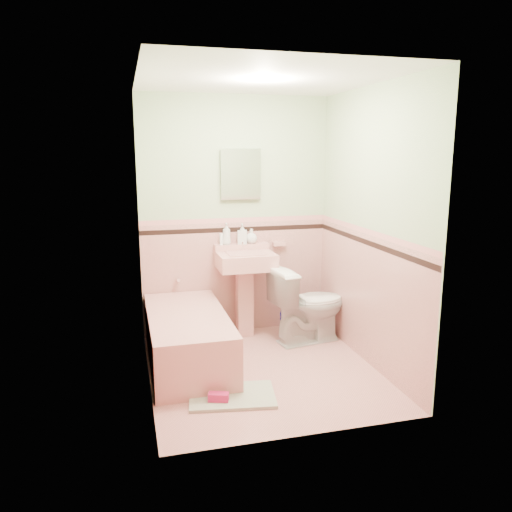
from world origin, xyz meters
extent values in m
plane|color=#D6928C|center=(0.00, 0.00, 0.00)|extent=(2.20, 2.20, 0.00)
plane|color=white|center=(0.00, 0.00, 2.50)|extent=(2.20, 2.20, 0.00)
plane|color=beige|center=(0.00, 1.10, 1.25)|extent=(2.50, 0.00, 2.50)
plane|color=beige|center=(0.00, -1.10, 1.25)|extent=(2.50, 0.00, 2.50)
plane|color=beige|center=(-1.00, 0.00, 1.25)|extent=(0.00, 2.50, 2.50)
plane|color=beige|center=(1.00, 0.00, 1.25)|extent=(0.00, 2.50, 2.50)
plane|color=#D89791|center=(0.00, 1.09, 0.60)|extent=(2.00, 0.00, 2.00)
plane|color=#D89791|center=(0.00, -1.09, 0.60)|extent=(2.00, 0.00, 2.00)
plane|color=#D89791|center=(-0.99, 0.00, 0.60)|extent=(0.00, 2.20, 2.20)
plane|color=#D89791|center=(0.99, 0.00, 0.60)|extent=(0.00, 2.20, 2.20)
plane|color=black|center=(0.00, 1.08, 1.12)|extent=(2.00, 0.00, 2.00)
plane|color=black|center=(0.00, -1.08, 1.12)|extent=(2.00, 0.00, 2.00)
plane|color=black|center=(-0.98, 0.00, 1.12)|extent=(0.00, 2.20, 2.20)
plane|color=black|center=(0.98, 0.00, 1.12)|extent=(0.00, 2.20, 2.20)
plane|color=#D68483|center=(0.00, 1.08, 1.22)|extent=(2.00, 0.00, 2.00)
plane|color=#D68483|center=(0.00, -1.08, 1.22)|extent=(2.00, 0.00, 2.00)
plane|color=#D68483|center=(-0.98, 0.00, 1.22)|extent=(0.00, 2.20, 2.20)
plane|color=#D68483|center=(0.98, 0.00, 1.22)|extent=(0.00, 2.20, 2.20)
cube|color=tan|center=(-0.63, 0.33, 0.23)|extent=(0.70, 1.50, 0.45)
cylinder|color=silver|center=(-0.63, 1.05, 0.63)|extent=(0.04, 0.12, 0.04)
cylinder|color=silver|center=(0.05, 1.00, 0.95)|extent=(0.02, 0.02, 0.10)
cube|color=white|center=(0.05, 1.07, 1.70)|extent=(0.40, 0.04, 0.50)
cube|color=tan|center=(0.47, 1.06, 0.95)|extent=(0.13, 0.08, 0.04)
imported|color=#B2B2B2|center=(-0.11, 1.04, 1.08)|extent=(0.10, 0.10, 0.23)
imported|color=#B2B2B2|center=(0.06, 1.04, 1.08)|extent=(0.12, 0.12, 0.21)
imported|color=#B2B2B2|center=(0.16, 1.04, 1.05)|extent=(0.16, 0.16, 0.16)
cylinder|color=white|center=(-0.17, 1.04, 1.03)|extent=(0.04, 0.04, 0.12)
imported|color=white|center=(0.64, 0.58, 0.39)|extent=(0.83, 0.56, 0.79)
cube|color=#96A388|center=(-0.38, -0.43, 0.01)|extent=(0.74, 0.55, 0.03)
cube|color=#BF1E59|center=(-0.50, -0.51, 0.06)|extent=(0.17, 0.12, 0.06)
camera|label=1|loc=(-1.14, -4.07, 1.92)|focal=35.31mm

